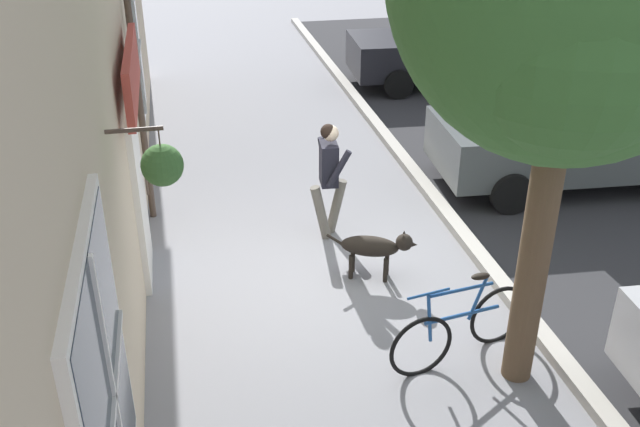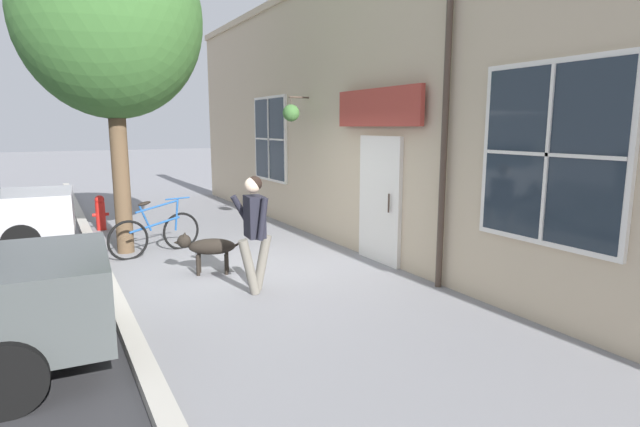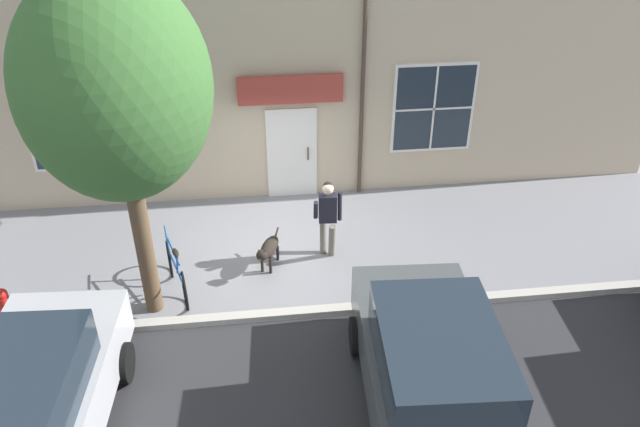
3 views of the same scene
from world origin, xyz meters
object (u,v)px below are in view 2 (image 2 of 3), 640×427
Objects in this scene: pedestrian_walking at (255,224)px; fire_hydrant at (100,212)px; dog_on_leash at (208,247)px; leaning_bicycle at (156,233)px; street_tree_by_curb at (112,24)px.

pedestrian_walking is 2.09× the size of fire_hydrant.
dog_on_leash is 0.63× the size of leaning_bicycle.
dog_on_leash is at bearing 112.68° from street_tree_by_curb.
leaning_bicycle is at bearing 133.90° from street_tree_by_curb.
fire_hydrant is (0.22, -2.29, -3.56)m from street_tree_by_curb.
street_tree_by_curb is at bearing -46.10° from leaning_bicycle.
street_tree_by_curb is (1.21, -3.28, 3.00)m from pedestrian_walking.
leaning_bicycle is 2.82m from fire_hydrant.
dog_on_leash is at bearing 105.17° from leaning_bicycle.
dog_on_leash is 0.18× the size of street_tree_by_curb.
leaning_bicycle is (0.45, -1.67, -0.05)m from dog_on_leash.
leaning_bicycle is at bearing -74.83° from dog_on_leash.
dog_on_leash is (0.32, -1.17, -0.52)m from pedestrian_walking.
fire_hydrant is (1.42, -5.57, -0.56)m from pedestrian_walking.
fire_hydrant is (1.10, -4.41, -0.03)m from dog_on_leash.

